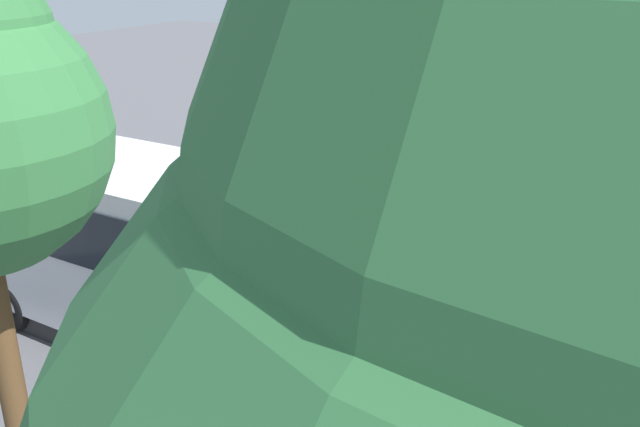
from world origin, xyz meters
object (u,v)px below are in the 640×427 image
tour_bus (207,271)px  spectator_left (322,257)px  spectator_far_left (372,265)px  stunt_motorcycle (319,178)px  traffic_cone (393,230)px  spectator_right (251,236)px  spectator_centre (281,250)px  parked_motorcycle_silver (428,330)px

tour_bus → spectator_left: 2.74m
spectator_far_left → stunt_motorcycle: (3.55, -4.14, -0.03)m
traffic_cone → stunt_motorcycle: bearing=-16.7°
spectator_right → stunt_motorcycle: (0.74, -4.11, -0.03)m
spectator_right → traffic_cone: bearing=-117.2°
spectator_far_left → stunt_motorcycle: spectator_far_left is taller
spectator_centre → spectator_right: (0.93, -0.30, 0.00)m
spectator_centre → spectator_right: size_ratio=1.00×
spectator_far_left → spectator_left: spectator_left is taller
spectator_centre → traffic_cone: 3.82m
tour_bus → spectator_left: tour_bus is taller
spectator_far_left → traffic_cone: (1.09, -3.40, -0.73)m
spectator_left → stunt_motorcycle: bearing=-59.3°
spectator_centre → traffic_cone: spectator_centre is taller
spectator_left → parked_motorcycle_silver: size_ratio=0.85×
tour_bus → traffic_cone: bearing=-95.8°
stunt_motorcycle → spectator_left: bearing=120.7°
stunt_motorcycle → spectator_right: bearing=100.2°
spectator_centre → stunt_motorcycle: spectator_centre is taller
spectator_far_left → stunt_motorcycle: bearing=-49.4°
tour_bus → spectator_centre: bearing=-86.0°
spectator_left → parked_motorcycle_silver: bearing=165.6°
spectator_centre → traffic_cone: (-0.79, -3.66, -0.72)m
tour_bus → parked_motorcycle_silver: (-3.19, -1.94, -1.16)m
spectator_left → parked_motorcycle_silver: 2.62m
spectator_left → spectator_far_left: bearing=-170.7°
spectator_far_left → spectator_left: 1.01m
spectator_left → stunt_motorcycle: size_ratio=0.87×
spectator_far_left → parked_motorcycle_silver: (-1.48, 0.80, -0.55)m
spectator_far_left → spectator_centre: size_ratio=1.01×
tour_bus → spectator_centre: tour_bus is taller
tour_bus → spectator_left: size_ratio=6.17×
spectator_left → stunt_motorcycle: 5.01m
spectator_centre → parked_motorcycle_silver: spectator_centre is taller
spectator_left → parked_motorcycle_silver: spectator_left is taller
tour_bus → traffic_cone: tour_bus is taller
spectator_right → parked_motorcycle_silver: (-4.30, 0.84, -0.55)m
spectator_far_left → spectator_centre: 1.90m
spectator_right → parked_motorcycle_silver: bearing=169.0°
spectator_centre → stunt_motorcycle: bearing=-69.2°
spectator_centre → stunt_motorcycle: size_ratio=0.86×
tour_bus → stunt_motorcycle: 7.15m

